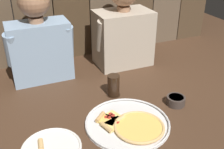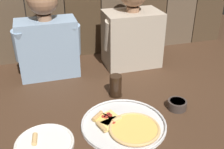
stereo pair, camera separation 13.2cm
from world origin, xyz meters
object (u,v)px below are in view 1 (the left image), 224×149
(dinner_plate, at_px, (51,148))
(drinking_glass, at_px, (113,86))
(dipping_bowl, at_px, (176,100))
(diner_left, at_px, (39,38))
(diner_right, at_px, (123,27))
(pizza_tray, at_px, (130,124))

(dinner_plate, relative_size, drinking_glass, 2.10)
(dinner_plate, xyz_separation_m, drinking_glass, (0.40, 0.29, 0.05))
(dipping_bowl, bearing_deg, drinking_glass, 141.16)
(dinner_plate, height_order, drinking_glass, drinking_glass)
(drinking_glass, bearing_deg, dipping_bowl, -38.84)
(dinner_plate, bearing_deg, diner_left, 82.14)
(dipping_bowl, bearing_deg, diner_right, 94.54)
(drinking_glass, bearing_deg, dinner_plate, -144.22)
(diner_left, bearing_deg, diner_right, 0.04)
(pizza_tray, height_order, drinking_glass, drinking_glass)
(dipping_bowl, bearing_deg, dinner_plate, -173.03)
(dinner_plate, xyz_separation_m, dipping_bowl, (0.66, 0.08, 0.02))
(diner_left, bearing_deg, dinner_plate, -97.86)
(pizza_tray, distance_m, dinner_plate, 0.37)
(dipping_bowl, distance_m, diner_left, 0.83)
(diner_left, distance_m, diner_right, 0.53)
(pizza_tray, bearing_deg, dipping_bowl, 12.34)
(pizza_tray, bearing_deg, diner_right, 68.05)
(dinner_plate, height_order, dipping_bowl, dipping_bowl)
(pizza_tray, relative_size, dipping_bowl, 4.12)
(dinner_plate, distance_m, diner_right, 0.92)
(dinner_plate, bearing_deg, pizza_tray, 2.59)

